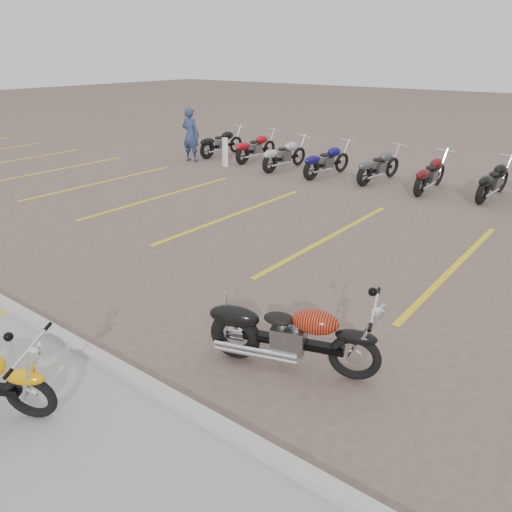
% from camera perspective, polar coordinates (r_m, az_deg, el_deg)
% --- Properties ---
extents(ground, '(100.00, 100.00, 0.00)m').
position_cam_1_polar(ground, '(8.11, -5.89, -5.61)').
color(ground, '#735C52').
rests_on(ground, ground).
extents(curb, '(60.00, 0.18, 0.12)m').
position_cam_1_polar(curb, '(6.98, -17.42, -11.06)').
color(curb, '#ADAAA3').
rests_on(curb, ground).
extents(parking_stripes, '(38.00, 5.50, 0.01)m').
position_cam_1_polar(parking_stripes, '(11.08, 8.40, 2.16)').
color(parking_stripes, gold).
rests_on(parking_stripes, ground).
extents(flame_cruiser, '(2.15, 0.85, 0.92)m').
position_cam_1_polar(flame_cruiser, '(6.38, 3.78, -9.17)').
color(flame_cruiser, black).
rests_on(flame_cruiser, ground).
extents(person_a, '(0.76, 0.56, 1.93)m').
position_cam_1_polar(person_a, '(18.83, -7.49, 13.58)').
color(person_a, navy).
rests_on(person_a, ground).
extents(bollard, '(0.20, 0.20, 1.00)m').
position_cam_1_polar(bollard, '(17.87, -3.55, 11.75)').
color(bollard, white).
rests_on(bollard, ground).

